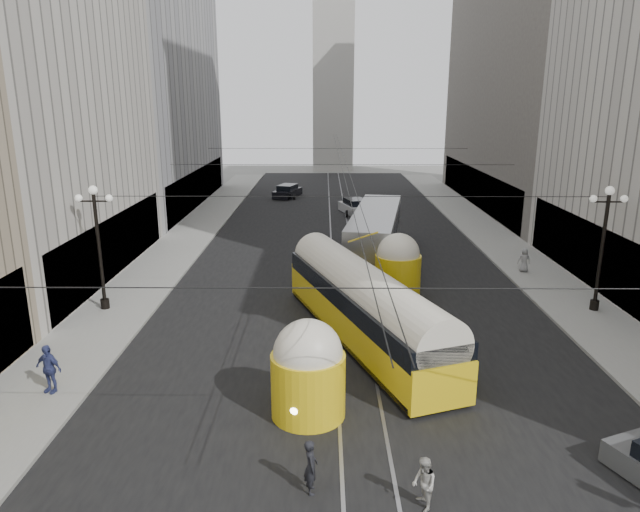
{
  "coord_description": "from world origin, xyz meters",
  "views": [
    {
      "loc": [
        -1.28,
        -9.6,
        10.59
      ],
      "look_at": [
        -1.45,
        13.22,
        4.3
      ],
      "focal_mm": 32.0,
      "sensor_mm": 36.0,
      "label": 1
    }
  ],
  "objects_px": {
    "streetcar": "(364,304)",
    "pedestrian_sidewalk_left": "(48,368)",
    "city_bus": "(375,233)",
    "pedestrian_crossing_b": "(424,484)",
    "pedestrian_crossing_a": "(311,466)",
    "pedestrian_sidewalk_right": "(524,260)"
  },
  "relations": [
    {
      "from": "pedestrian_crossing_b",
      "to": "pedestrian_sidewalk_right",
      "type": "height_order",
      "value": "pedestrian_sidewalk_right"
    },
    {
      "from": "streetcar",
      "to": "pedestrian_sidewalk_right",
      "type": "height_order",
      "value": "streetcar"
    },
    {
      "from": "pedestrian_crossing_a",
      "to": "pedestrian_sidewalk_right",
      "type": "bearing_deg",
      "value": -38.72
    },
    {
      "from": "streetcar",
      "to": "pedestrian_sidewalk_left",
      "type": "xyz_separation_m",
      "value": [
        -11.87,
        -5.09,
        -0.65
      ]
    },
    {
      "from": "streetcar",
      "to": "pedestrian_sidewalk_left",
      "type": "distance_m",
      "value": 12.93
    },
    {
      "from": "streetcar",
      "to": "pedestrian_sidewalk_right",
      "type": "relative_size",
      "value": 10.08
    },
    {
      "from": "pedestrian_crossing_b",
      "to": "pedestrian_sidewalk_right",
      "type": "xyz_separation_m",
      "value": [
        9.83,
        21.32,
        0.16
      ]
    },
    {
      "from": "streetcar",
      "to": "pedestrian_sidewalk_left",
      "type": "bearing_deg",
      "value": -156.79
    },
    {
      "from": "city_bus",
      "to": "pedestrian_crossing_a",
      "type": "relative_size",
      "value": 8.43
    },
    {
      "from": "streetcar",
      "to": "pedestrian_sidewalk_right",
      "type": "xyz_separation_m",
      "value": [
        10.71,
        10.26,
        -0.82
      ]
    },
    {
      "from": "streetcar",
      "to": "city_bus",
      "type": "xyz_separation_m",
      "value": [
        1.69,
        13.62,
        0.11
      ]
    },
    {
      "from": "pedestrian_sidewalk_left",
      "to": "pedestrian_crossing_a",
      "type": "bearing_deg",
      "value": -10.4
    },
    {
      "from": "streetcar",
      "to": "pedestrian_crossing_a",
      "type": "xyz_separation_m",
      "value": [
        -2.14,
        -10.4,
        -0.92
      ]
    },
    {
      "from": "city_bus",
      "to": "pedestrian_sidewalk_right",
      "type": "height_order",
      "value": "city_bus"
    },
    {
      "from": "pedestrian_crossing_a",
      "to": "pedestrian_crossing_b",
      "type": "distance_m",
      "value": 3.08
    },
    {
      "from": "streetcar",
      "to": "pedestrian_crossing_b",
      "type": "relative_size",
      "value": 10.18
    },
    {
      "from": "city_bus",
      "to": "pedestrian_sidewalk_left",
      "type": "distance_m",
      "value": 23.12
    },
    {
      "from": "pedestrian_crossing_a",
      "to": "pedestrian_crossing_b",
      "type": "height_order",
      "value": "pedestrian_crossing_a"
    },
    {
      "from": "pedestrian_sidewalk_left",
      "to": "pedestrian_sidewalk_right",
      "type": "bearing_deg",
      "value": 52.44
    },
    {
      "from": "city_bus",
      "to": "pedestrian_crossing_b",
      "type": "bearing_deg",
      "value": -91.89
    },
    {
      "from": "streetcar",
      "to": "pedestrian_crossing_b",
      "type": "xyz_separation_m",
      "value": [
        0.88,
        -11.05,
        -0.98
      ]
    },
    {
      "from": "pedestrian_sidewalk_right",
      "to": "pedestrian_sidewalk_left",
      "type": "bearing_deg",
      "value": 40.28
    }
  ]
}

